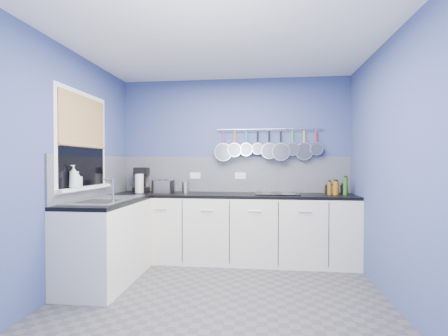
% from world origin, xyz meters
% --- Properties ---
extents(floor, '(3.20, 3.00, 0.02)m').
position_xyz_m(floor, '(0.00, 0.00, -0.01)').
color(floor, '#47474C').
rests_on(floor, ground).
extents(ceiling, '(3.20, 3.00, 0.02)m').
position_xyz_m(ceiling, '(0.00, 0.00, 2.51)').
color(ceiling, white).
rests_on(ceiling, ground).
extents(wall_back, '(3.20, 0.02, 2.50)m').
position_xyz_m(wall_back, '(0.00, 1.51, 1.25)').
color(wall_back, '#39477E').
rests_on(wall_back, ground).
extents(wall_front, '(3.20, 0.02, 2.50)m').
position_xyz_m(wall_front, '(0.00, -1.51, 1.25)').
color(wall_front, '#39477E').
rests_on(wall_front, ground).
extents(wall_left, '(0.02, 3.00, 2.50)m').
position_xyz_m(wall_left, '(-1.61, 0.00, 1.25)').
color(wall_left, '#39477E').
rests_on(wall_left, ground).
extents(wall_right, '(0.02, 3.00, 2.50)m').
position_xyz_m(wall_right, '(1.61, 0.00, 1.25)').
color(wall_right, '#39477E').
rests_on(wall_right, ground).
extents(backsplash_back, '(3.20, 0.02, 0.50)m').
position_xyz_m(backsplash_back, '(0.00, 1.49, 1.15)').
color(backsplash_back, '#9194A1').
rests_on(backsplash_back, wall_back).
extents(backsplash_left, '(0.02, 1.80, 0.50)m').
position_xyz_m(backsplash_left, '(-1.59, 0.60, 1.15)').
color(backsplash_left, '#9194A1').
rests_on(backsplash_left, wall_left).
extents(cabinet_run_back, '(3.20, 0.60, 0.86)m').
position_xyz_m(cabinet_run_back, '(0.00, 1.20, 0.43)').
color(cabinet_run_back, silver).
rests_on(cabinet_run_back, ground).
extents(worktop_back, '(3.20, 0.60, 0.04)m').
position_xyz_m(worktop_back, '(0.00, 1.20, 0.88)').
color(worktop_back, black).
rests_on(worktop_back, cabinet_run_back).
extents(cabinet_run_left, '(0.60, 1.20, 0.86)m').
position_xyz_m(cabinet_run_left, '(-1.30, 0.30, 0.43)').
color(cabinet_run_left, silver).
rests_on(cabinet_run_left, ground).
extents(worktop_left, '(0.60, 1.20, 0.04)m').
position_xyz_m(worktop_left, '(-1.30, 0.30, 0.88)').
color(worktop_left, black).
rests_on(worktop_left, cabinet_run_left).
extents(window_frame, '(0.01, 1.00, 1.10)m').
position_xyz_m(window_frame, '(-1.58, 0.30, 1.55)').
color(window_frame, white).
rests_on(window_frame, wall_left).
extents(window_glass, '(0.01, 0.90, 1.00)m').
position_xyz_m(window_glass, '(-1.57, 0.30, 1.55)').
color(window_glass, black).
rests_on(window_glass, wall_left).
extents(bamboo_blind, '(0.01, 0.90, 0.55)m').
position_xyz_m(bamboo_blind, '(-1.56, 0.30, 1.77)').
color(bamboo_blind, tan).
rests_on(bamboo_blind, wall_left).
extents(window_sill, '(0.10, 0.98, 0.03)m').
position_xyz_m(window_sill, '(-1.55, 0.30, 1.04)').
color(window_sill, white).
rests_on(window_sill, wall_left).
extents(sink_unit, '(0.50, 0.95, 0.01)m').
position_xyz_m(sink_unit, '(-1.30, 0.30, 0.90)').
color(sink_unit, silver).
rests_on(sink_unit, worktop_left).
extents(mixer_tap, '(0.12, 0.08, 0.26)m').
position_xyz_m(mixer_tap, '(-1.14, 0.12, 1.03)').
color(mixer_tap, silver).
rests_on(mixer_tap, worktop_left).
extents(socket_left, '(0.15, 0.01, 0.09)m').
position_xyz_m(socket_left, '(-0.55, 1.48, 1.13)').
color(socket_left, white).
rests_on(socket_left, backsplash_back).
extents(socket_right, '(0.15, 0.01, 0.09)m').
position_xyz_m(socket_right, '(0.10, 1.48, 1.13)').
color(socket_right, white).
rests_on(socket_right, backsplash_back).
extents(pot_rail, '(1.45, 0.02, 0.02)m').
position_xyz_m(pot_rail, '(0.50, 1.45, 1.78)').
color(pot_rail, silver).
rests_on(pot_rail, wall_back).
extents(soap_bottle_a, '(0.10, 0.10, 0.24)m').
position_xyz_m(soap_bottle_a, '(-1.53, 0.05, 1.17)').
color(soap_bottle_a, white).
rests_on(soap_bottle_a, window_sill).
extents(soap_bottle_b, '(0.10, 0.10, 0.17)m').
position_xyz_m(soap_bottle_b, '(-1.53, 0.13, 1.14)').
color(soap_bottle_b, white).
rests_on(soap_bottle_b, window_sill).
extents(paper_towel, '(0.14, 0.14, 0.26)m').
position_xyz_m(paper_towel, '(-1.28, 1.21, 1.03)').
color(paper_towel, white).
rests_on(paper_towel, worktop_back).
extents(coffee_maker, '(0.21, 0.23, 0.35)m').
position_xyz_m(coffee_maker, '(-1.30, 1.32, 1.07)').
color(coffee_maker, black).
rests_on(coffee_maker, worktop_back).
extents(toaster, '(0.29, 0.20, 0.17)m').
position_xyz_m(toaster, '(-0.95, 1.23, 0.99)').
color(toaster, silver).
rests_on(toaster, worktop_back).
extents(canister, '(0.11, 0.11, 0.14)m').
position_xyz_m(canister, '(-0.66, 1.32, 0.97)').
color(canister, silver).
rests_on(canister, worktop_back).
extents(hob, '(0.57, 0.50, 0.01)m').
position_xyz_m(hob, '(0.60, 1.25, 0.91)').
color(hob, black).
rests_on(hob, worktop_back).
extents(pan_0, '(0.26, 0.08, 0.45)m').
position_xyz_m(pan_0, '(-0.14, 1.44, 1.56)').
color(pan_0, silver).
rests_on(pan_0, pot_rail).
extents(pan_1, '(0.20, 0.11, 0.39)m').
position_xyz_m(pan_1, '(0.02, 1.44, 1.59)').
color(pan_1, silver).
rests_on(pan_1, pot_rail).
extents(pan_2, '(0.19, 0.09, 0.38)m').
position_xyz_m(pan_2, '(0.18, 1.44, 1.59)').
color(pan_2, silver).
rests_on(pan_2, pot_rail).
extents(pan_3, '(0.16, 0.07, 0.35)m').
position_xyz_m(pan_3, '(0.34, 1.44, 1.60)').
color(pan_3, silver).
rests_on(pan_3, pot_rail).
extents(pan_4, '(0.23, 0.09, 0.42)m').
position_xyz_m(pan_4, '(0.50, 1.44, 1.57)').
color(pan_4, silver).
rests_on(pan_4, pot_rail).
extents(pan_5, '(0.25, 0.09, 0.44)m').
position_xyz_m(pan_5, '(0.66, 1.44, 1.56)').
color(pan_5, silver).
rests_on(pan_5, pot_rail).
extents(pan_6, '(0.19, 0.07, 0.38)m').
position_xyz_m(pan_6, '(0.82, 1.44, 1.59)').
color(pan_6, silver).
rests_on(pan_6, pot_rail).
extents(pan_7, '(0.24, 0.06, 0.43)m').
position_xyz_m(pan_7, '(0.98, 1.44, 1.57)').
color(pan_7, silver).
rests_on(pan_7, pot_rail).
extents(pan_8, '(0.18, 0.08, 0.37)m').
position_xyz_m(pan_8, '(1.14, 1.44, 1.60)').
color(pan_8, silver).
rests_on(pan_8, pot_rail).
extents(condiment_0, '(0.07, 0.07, 0.12)m').
position_xyz_m(condiment_0, '(1.47, 1.32, 0.96)').
color(condiment_0, black).
rests_on(condiment_0, worktop_back).
extents(condiment_1, '(0.07, 0.07, 0.11)m').
position_xyz_m(condiment_1, '(1.34, 1.32, 0.96)').
color(condiment_1, olive).
rests_on(condiment_1, worktop_back).
extents(condiment_2, '(0.06, 0.06, 0.11)m').
position_xyz_m(condiment_2, '(1.26, 1.33, 0.95)').
color(condiment_2, black).
rests_on(condiment_2, worktop_back).
extents(condiment_3, '(0.06, 0.06, 0.22)m').
position_xyz_m(condiment_3, '(1.47, 1.21, 1.01)').
color(condiment_3, '#265919').
rests_on(condiment_3, worktop_back).
extents(condiment_4, '(0.07, 0.07, 0.18)m').
position_xyz_m(condiment_4, '(1.35, 1.23, 0.99)').
color(condiment_4, '#8C5914').
rests_on(condiment_4, worktop_back).
extents(condiment_5, '(0.05, 0.05, 0.17)m').
position_xyz_m(condiment_5, '(1.27, 1.22, 0.98)').
color(condiment_5, brown).
rests_on(condiment_5, worktop_back).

